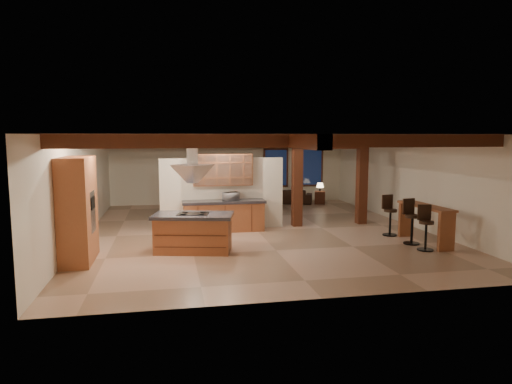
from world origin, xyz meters
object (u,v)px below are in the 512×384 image
(dining_table, at_px, (220,206))
(bar_counter, at_px, (425,218))
(sofa, at_px, (288,196))
(kitchen_island, at_px, (193,232))

(dining_table, bearing_deg, bar_counter, -26.43)
(sofa, xyz_separation_m, bar_counter, (1.69, -7.89, 0.40))
(sofa, bearing_deg, bar_counter, 121.97)
(dining_table, height_order, sofa, sofa)
(dining_table, height_order, bar_counter, bar_counter)
(kitchen_island, relative_size, sofa, 1.04)
(kitchen_island, distance_m, bar_counter, 6.16)
(bar_counter, bearing_deg, kitchen_island, 177.46)
(kitchen_island, height_order, dining_table, kitchen_island)
(kitchen_island, relative_size, bar_counter, 1.06)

